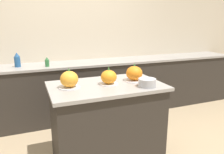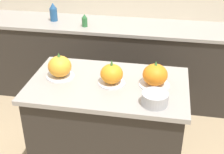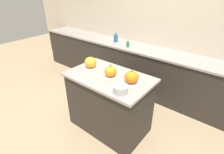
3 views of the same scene
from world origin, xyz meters
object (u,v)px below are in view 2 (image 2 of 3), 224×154
Objects in this scene: bottle_short at (85,21)px; pumpkin_cake_left at (60,67)px; pumpkin_cake_right at (155,75)px; mixing_bowl at (155,99)px; pumpkin_cake_center at (112,75)px; bottle_tall at (53,12)px.

pumpkin_cake_left is at bearing -84.67° from bottle_short.
mixing_bowl is at bearing -86.08° from pumpkin_cake_right.
bottle_short is at bearing 95.33° from pumpkin_cake_left.
bottle_tall is (-0.92, 1.31, 0.04)m from pumpkin_cake_center.
mixing_bowl is (0.86, -1.40, -0.04)m from bottle_short.
pumpkin_cake_center reaches higher than mixing_bowl.
pumpkin_cake_left is at bearing 161.11° from mixing_bowl.
pumpkin_cake_right is 1.28× the size of mixing_bowl.
bottle_short is (-0.52, 1.18, 0.00)m from pumpkin_cake_center.
bottle_tall is at bearing 134.27° from pumpkin_cake_right.
pumpkin_cake_center is at bearing -4.70° from pumpkin_cake_left.
bottle_tall reaches higher than mixing_bowl.
pumpkin_cake_center is (0.41, -0.03, -0.01)m from pumpkin_cake_left.
pumpkin_cake_left is 0.42m from pumpkin_cake_center.
pumpkin_cake_right reaches higher than bottle_short.
bottle_short is (-0.11, 1.15, -0.01)m from pumpkin_cake_left.
bottle_tall reaches higher than pumpkin_cake_left.
pumpkin_cake_right is at bearing 93.92° from mixing_bowl.
bottle_short reaches higher than mixing_bowl.
bottle_short is 0.78× the size of mixing_bowl.
bottle_tall is at bearing 125.21° from pumpkin_cake_center.
pumpkin_cake_left is 1.04× the size of bottle_tall.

